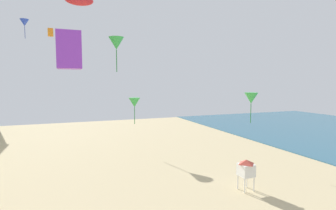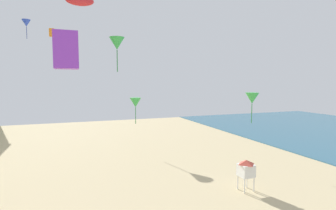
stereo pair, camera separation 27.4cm
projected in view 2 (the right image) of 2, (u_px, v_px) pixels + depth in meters
lifeguard_stand at (246, 169)px, 21.12m from camera, size 1.10×1.10×2.55m
kite_purple_box at (66, 50)px, 10.78m from camera, size 0.96×0.96×1.51m
kite_orange_box at (52, 33)px, 27.70m from camera, size 0.52×0.52×0.82m
kite_green_delta at (252, 98)px, 28.30m from camera, size 1.47×1.47×3.33m
kite_green_delta_2 at (135, 103)px, 33.61m from camera, size 1.49×1.49×3.38m
kite_blue_delta at (26, 23)px, 30.36m from camera, size 0.97×0.97×2.21m
kite_green_delta_3 at (117, 44)px, 26.24m from camera, size 1.52×1.52×3.46m
kite_red_parafoil at (80, 0)px, 23.59m from camera, size 2.49×0.69×0.97m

